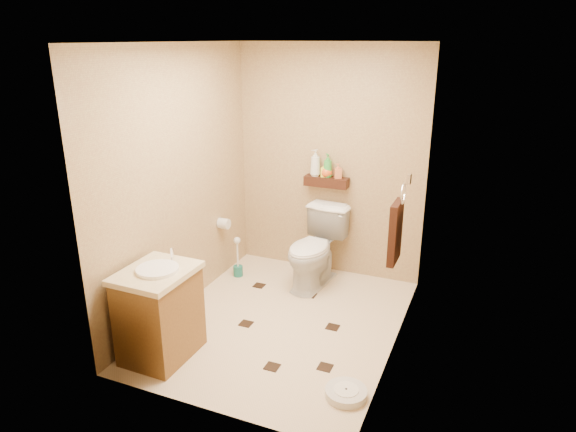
% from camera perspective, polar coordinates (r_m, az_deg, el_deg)
% --- Properties ---
extents(ground, '(2.50, 2.50, 0.00)m').
position_cam_1_polar(ground, '(4.73, -0.65, -11.75)').
color(ground, beige).
rests_on(ground, ground).
extents(wall_back, '(2.00, 0.04, 2.40)m').
position_cam_1_polar(wall_back, '(5.37, 4.62, 5.89)').
color(wall_back, tan).
rests_on(wall_back, ground).
extents(wall_front, '(2.00, 0.04, 2.40)m').
position_cam_1_polar(wall_front, '(3.20, -9.66, -3.76)').
color(wall_front, tan).
rests_on(wall_front, ground).
extents(wall_left, '(0.04, 2.50, 2.40)m').
position_cam_1_polar(wall_left, '(4.71, -11.98, 3.62)').
color(wall_left, tan).
rests_on(wall_left, ground).
extents(wall_right, '(0.04, 2.50, 2.40)m').
position_cam_1_polar(wall_right, '(3.96, 12.68, 0.63)').
color(wall_right, tan).
rests_on(wall_right, ground).
extents(ceiling, '(2.00, 2.50, 0.02)m').
position_cam_1_polar(ceiling, '(4.05, -0.79, 18.76)').
color(ceiling, silver).
rests_on(ceiling, wall_back).
extents(wall_shelf, '(0.46, 0.14, 0.10)m').
position_cam_1_polar(wall_shelf, '(5.34, 4.29, 3.83)').
color(wall_shelf, '#36180E').
rests_on(wall_shelf, wall_back).
extents(floor_accents, '(1.19, 1.33, 0.01)m').
position_cam_1_polar(floor_accents, '(4.70, 0.22, -11.92)').
color(floor_accents, black).
rests_on(floor_accents, ground).
extents(toilet, '(0.53, 0.83, 0.80)m').
position_cam_1_polar(toilet, '(5.24, 3.00, -3.65)').
color(toilet, white).
rests_on(toilet, ground).
extents(vanity, '(0.51, 0.62, 0.86)m').
position_cam_1_polar(vanity, '(4.24, -14.08, -10.32)').
color(vanity, brown).
rests_on(vanity, ground).
extents(bathroom_scale, '(0.37, 0.37, 0.06)m').
position_cam_1_polar(bathroom_scale, '(3.90, 6.46, -18.93)').
color(bathroom_scale, silver).
rests_on(bathroom_scale, ground).
extents(toilet_brush, '(0.10, 0.10, 0.45)m').
position_cam_1_polar(toilet_brush, '(5.53, -5.60, -5.15)').
color(toilet_brush, '#1A6A5D').
rests_on(toilet_brush, ground).
extents(towel_ring, '(0.12, 0.30, 0.76)m').
position_cam_1_polar(towel_ring, '(4.29, 11.91, -1.47)').
color(towel_ring, silver).
rests_on(towel_ring, wall_right).
extents(toilet_paper, '(0.12, 0.11, 0.12)m').
position_cam_1_polar(toilet_paper, '(5.38, -7.15, -0.83)').
color(toilet_paper, silver).
rests_on(toilet_paper, wall_left).
extents(bottle_a, '(0.15, 0.15, 0.28)m').
position_cam_1_polar(bottle_a, '(5.33, 3.06, 5.94)').
color(bottle_a, silver).
rests_on(bottle_a, wall_shelf).
extents(bottle_b, '(0.07, 0.07, 0.15)m').
position_cam_1_polar(bottle_b, '(5.31, 4.09, 5.15)').
color(bottle_b, yellow).
rests_on(bottle_b, wall_shelf).
extents(bottle_c, '(0.16, 0.16, 0.15)m').
position_cam_1_polar(bottle_c, '(5.31, 4.33, 5.12)').
color(bottle_c, orange).
rests_on(bottle_c, wall_shelf).
extents(bottle_d, '(0.13, 0.13, 0.24)m').
position_cam_1_polar(bottle_d, '(5.29, 4.43, 5.61)').
color(bottle_d, green).
rests_on(bottle_d, wall_shelf).
extents(bottle_e, '(0.09, 0.09, 0.15)m').
position_cam_1_polar(bottle_e, '(5.27, 5.58, 5.02)').
color(bottle_e, '#D57547').
rests_on(bottle_e, wall_shelf).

